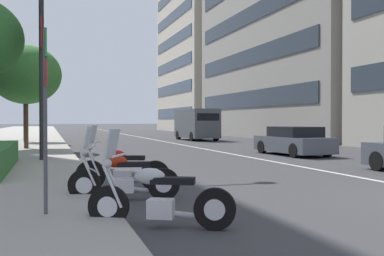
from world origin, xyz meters
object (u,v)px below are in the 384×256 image
(car_approaching_light, at_px, (293,141))
(delivery_van_ahead, at_px, (197,124))
(street_lamp_with_banners, at_px, (50,13))
(street_tree_mid_sidewalk, at_px, (26,75))
(motorcycle_nearest_camera, at_px, (158,199))
(street_tree_by_lamp_post, at_px, (25,86))
(motorcycle_second_in_row, at_px, (121,170))
(motorcycle_far_end_row, at_px, (122,178))
(parking_sign_by_curb, at_px, (46,98))

(car_approaching_light, xyz_separation_m, delivery_van_ahead, (16.22, -0.60, 0.70))
(street_lamp_with_banners, relative_size, street_tree_mid_sidewalk, 1.72)
(street_lamp_with_banners, bearing_deg, motorcycle_nearest_camera, -172.47)
(street_lamp_with_banners, distance_m, street_tree_by_lamp_post, 15.62)
(motorcycle_second_in_row, xyz_separation_m, street_tree_by_lamp_post, (22.60, 3.10, 3.48))
(street_lamp_with_banners, bearing_deg, street_tree_mid_sidewalk, 9.08)
(motorcycle_far_end_row, bearing_deg, motorcycle_second_in_row, -84.62)
(delivery_van_ahead, relative_size, street_lamp_with_banners, 0.57)
(motorcycle_nearest_camera, distance_m, parking_sign_by_curb, 2.31)
(parking_sign_by_curb, height_order, street_tree_by_lamp_post, street_tree_by_lamp_post)
(motorcycle_second_in_row, bearing_deg, parking_sign_by_curb, 81.39)
(street_lamp_with_banners, bearing_deg, delivery_van_ahead, -33.02)
(car_approaching_light, xyz_separation_m, street_tree_by_lamp_post, (14.44, 12.21, 3.31))
(motorcycle_second_in_row, distance_m, parking_sign_by_curb, 3.73)
(delivery_van_ahead, xyz_separation_m, street_tree_mid_sidewalk, (-9.82, 12.39, 2.60))
(car_approaching_light, height_order, street_tree_by_lamp_post, street_tree_by_lamp_post)
(motorcycle_nearest_camera, bearing_deg, street_lamp_with_banners, -56.88)
(street_lamp_with_banners, distance_m, street_tree_mid_sidewalk, 7.67)
(car_approaching_light, distance_m, street_tree_by_lamp_post, 19.20)
(street_tree_mid_sidewalk, bearing_deg, motorcycle_nearest_camera, -171.84)
(motorcycle_nearest_camera, bearing_deg, car_approaching_light, -101.77)
(motorcycle_second_in_row, relative_size, street_tree_by_lamp_post, 0.42)
(motorcycle_nearest_camera, height_order, street_lamp_with_banners, street_lamp_with_banners)
(motorcycle_nearest_camera, distance_m, street_tree_by_lamp_post, 26.82)
(motorcycle_second_in_row, bearing_deg, car_approaching_light, -118.73)
(motorcycle_nearest_camera, bearing_deg, motorcycle_far_end_row, -60.94)
(parking_sign_by_curb, height_order, street_tree_mid_sidewalk, street_tree_mid_sidewalk)
(motorcycle_far_end_row, height_order, motorcycle_second_in_row, motorcycle_second_in_row)
(motorcycle_nearest_camera, xyz_separation_m, delivery_van_ahead, (28.20, -9.75, 0.89))
(parking_sign_by_curb, distance_m, street_tree_mid_sidewalk, 17.73)
(car_approaching_light, xyz_separation_m, street_lamp_with_banners, (-1.01, 10.60, 4.88))
(motorcycle_nearest_camera, bearing_deg, parking_sign_by_curb, -1.23)
(street_tree_mid_sidewalk, xyz_separation_m, street_tree_by_lamp_post, (8.04, 0.43, 0.00))
(parking_sign_by_curb, bearing_deg, car_approaching_light, -43.78)
(street_lamp_with_banners, height_order, street_tree_mid_sidewalk, street_lamp_with_banners)
(street_tree_mid_sidewalk, bearing_deg, motorcycle_far_end_row, -171.13)
(delivery_van_ahead, height_order, street_tree_by_lamp_post, street_tree_by_lamp_post)
(street_tree_by_lamp_post, bearing_deg, delivery_van_ahead, -82.07)
(motorcycle_second_in_row, height_order, parking_sign_by_curb, parking_sign_by_curb)
(car_approaching_light, relative_size, delivery_van_ahead, 0.83)
(parking_sign_by_curb, bearing_deg, street_lamp_with_banners, -0.69)
(motorcycle_nearest_camera, distance_m, street_tree_mid_sidewalk, 18.90)
(car_approaching_light, relative_size, street_lamp_with_banners, 0.47)
(motorcycle_nearest_camera, distance_m, street_lamp_with_banners, 12.17)
(motorcycle_far_end_row, relative_size, parking_sign_by_curb, 0.76)
(parking_sign_by_curb, xyz_separation_m, street_lamp_with_banners, (10.17, -0.12, 3.57))
(motorcycle_far_end_row, xyz_separation_m, street_tree_mid_sidewalk, (15.92, 2.49, 3.49))
(car_approaching_light, height_order, parking_sign_by_curb, parking_sign_by_curb)
(motorcycle_second_in_row, xyz_separation_m, street_lamp_with_banners, (7.15, 1.48, 5.05))
(car_approaching_light, bearing_deg, parking_sign_by_curb, 133.44)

